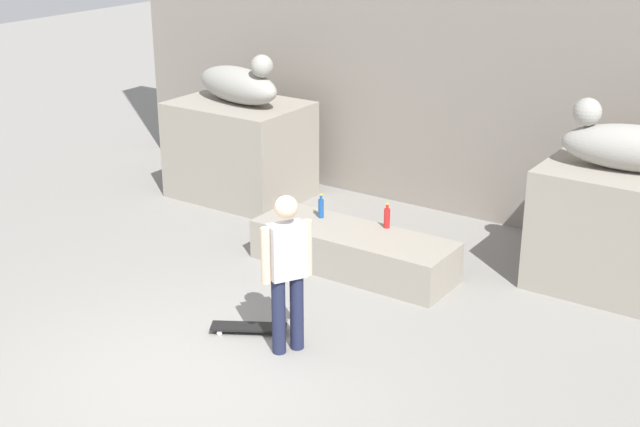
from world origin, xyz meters
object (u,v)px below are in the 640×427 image
Objects in this scene: statue_reclining_left at (239,84)px; skateboard at (249,327)px; statue_reclining_right at (632,146)px; skater at (287,267)px; bottle_red at (387,218)px; bottle_blue at (321,208)px.

skateboard is at bearing -38.37° from statue_reclining_left.
skater is (-2.29, -3.37, -0.80)m from statue_reclining_right.
skater is 5.27× the size of bottle_red.
statue_reclining_right reaches higher than bottle_blue.
bottle_blue is (-3.39, -1.15, -1.09)m from statue_reclining_right.
skater is 2.41m from bottle_red.
statue_reclining_left reaches higher than bottle_blue.
skateboard is 2.50× the size of bottle_red.
statue_reclining_left reaches higher than skateboard.
skater is 1.03m from skateboard.
skater is at bearing -84.31° from bottle_red.
statue_reclining_left reaches higher than skater.
statue_reclining_left is at bearing 73.91° from skater.
skateboard is at bearing -76.05° from bottle_blue.
bottle_blue is at bearing 73.26° from skateboard.
statue_reclining_left is at bearing -10.14° from statue_reclining_right.
skater is at bearing -36.80° from skateboard.
bottle_blue is at bearing -168.98° from bottle_red.
statue_reclining_left is 2.13× the size of skateboard.
statue_reclining_right is 5.37× the size of bottle_blue.
skateboard is at bearing -97.92° from bottle_red.
statue_reclining_left is 4.61m from skateboard.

